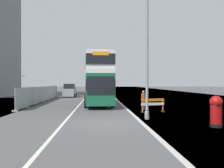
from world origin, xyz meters
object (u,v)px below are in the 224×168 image
at_px(car_receding_mid, 100,90).
at_px(red_pillar_postbox, 216,110).
at_px(car_oncoming_near, 70,91).
at_px(lamppost_foreground, 147,51).
at_px(pedestrian_at_kerb, 143,100).
at_px(roadworks_barrier, 153,104).
at_px(double_decker_bus, 97,79).

bearing_deg(car_receding_mid, red_pillar_postbox, -80.64).
bearing_deg(car_oncoming_near, lamppost_foreground, -73.18).
relative_size(lamppost_foreground, car_oncoming_near, 2.00).
bearing_deg(car_receding_mid, pedestrian_at_kerb, -82.62).
bearing_deg(pedestrian_at_kerb, red_pillar_postbox, -74.54).
bearing_deg(red_pillar_postbox, roadworks_barrier, 105.52).
relative_size(double_decker_bus, lamppost_foreground, 1.28).
bearing_deg(pedestrian_at_kerb, roadworks_barrier, -74.76).
bearing_deg(red_pillar_postbox, pedestrian_at_kerb, 105.46).
height_order(car_oncoming_near, pedestrian_at_kerb, car_oncoming_near).
height_order(lamppost_foreground, red_pillar_postbox, lamppost_foreground).
bearing_deg(pedestrian_at_kerb, car_receding_mid, 97.38).
relative_size(roadworks_barrier, car_oncoming_near, 0.43).
distance_m(car_oncoming_near, pedestrian_at_kerb, 21.88).
relative_size(lamppost_foreground, red_pillar_postbox, 5.60).
height_order(double_decker_bus, red_pillar_postbox, double_decker_bus).
height_order(red_pillar_postbox, roadworks_barrier, red_pillar_postbox).
distance_m(car_oncoming_near, car_receding_mid, 8.11).
relative_size(lamppost_foreground, pedestrian_at_kerb, 5.53).
distance_m(red_pillar_postbox, car_receding_mid, 35.38).
height_order(red_pillar_postbox, car_oncoming_near, car_oncoming_near).
bearing_deg(car_oncoming_near, red_pillar_postbox, -69.33).
relative_size(double_decker_bus, car_oncoming_near, 2.55).
height_order(red_pillar_postbox, pedestrian_at_kerb, pedestrian_at_kerb).
height_order(lamppost_foreground, car_oncoming_near, lamppost_foreground).
relative_size(roadworks_barrier, pedestrian_at_kerb, 1.18).
bearing_deg(lamppost_foreground, roadworks_barrier, 72.46).
height_order(lamppost_foreground, pedestrian_at_kerb, lamppost_foreground).
xyz_separation_m(lamppost_foreground, car_oncoming_near, (-7.72, 25.54, -3.31)).
relative_size(lamppost_foreground, car_receding_mid, 2.24).
height_order(roadworks_barrier, car_oncoming_near, car_oncoming_near).
distance_m(roadworks_barrier, pedestrian_at_kerb, 1.70).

